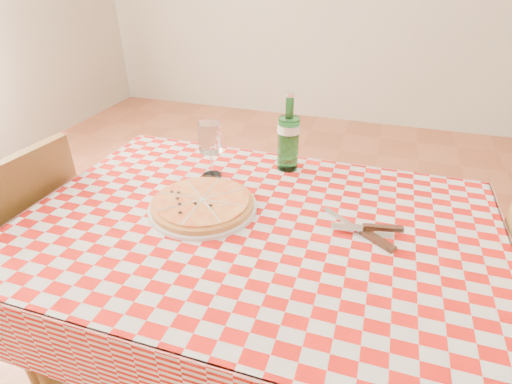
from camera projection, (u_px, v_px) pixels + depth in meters
dining_table at (256, 251)px, 1.15m from camera, size 1.20×0.80×0.75m
tablecloth at (256, 224)px, 1.10m from camera, size 1.30×0.90×0.01m
chair_far at (23, 253)px, 1.38m from camera, size 0.43×0.43×0.89m
pizza_plate at (203, 203)px, 1.15m from camera, size 0.32×0.32×0.04m
water_bottle at (289, 132)px, 1.31m from camera, size 0.08×0.08×0.26m
wine_glass at (211, 150)px, 1.29m from camera, size 0.10×0.10×0.19m
cutlery at (362, 228)px, 1.05m from camera, size 0.29×0.25×0.03m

